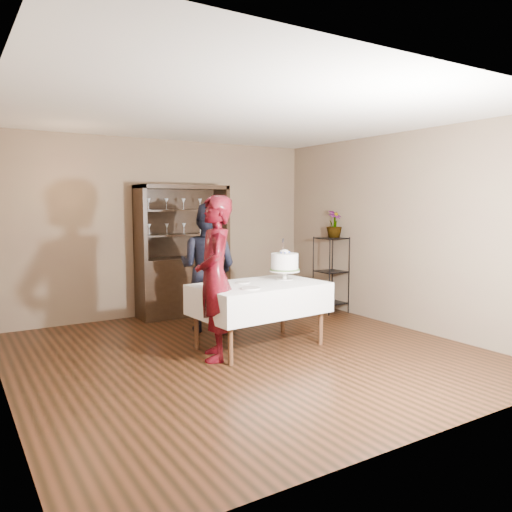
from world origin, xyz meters
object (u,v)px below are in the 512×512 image
(woman, at_px, (215,278))
(cake, at_px, (285,263))
(cake_table, at_px, (260,299))
(plant_etagere, at_px, (331,271))
(man, at_px, (208,268))
(potted_plant, at_px, (334,224))
(china_hutch, at_px, (183,272))

(woman, xyz_separation_m, cake, (1.09, 0.21, 0.07))
(cake_table, bearing_deg, plant_etagere, 27.73)
(plant_etagere, xyz_separation_m, cake_table, (-2.01, -1.06, -0.06))
(cake_table, xyz_separation_m, woman, (-0.66, -0.12, 0.32))
(woman, height_order, man, woman)
(woman, height_order, potted_plant, woman)
(china_hutch, xyz_separation_m, potted_plant, (2.11, -1.08, 0.74))
(plant_etagere, relative_size, man, 0.70)
(plant_etagere, relative_size, potted_plant, 2.81)
(potted_plant, bearing_deg, plant_etagere, 139.01)
(potted_plant, bearing_deg, man, 179.79)
(plant_etagere, bearing_deg, china_hutch, 153.17)
(china_hutch, height_order, man, china_hutch)
(woman, relative_size, man, 1.05)
(cake_table, relative_size, cake, 3.08)
(cake_table, xyz_separation_m, man, (-0.17, 1.04, 0.27))
(china_hutch, bearing_deg, man, -95.55)
(cake_table, bearing_deg, woman, -169.75)
(china_hutch, distance_m, potted_plant, 2.48)
(cake_table, relative_size, man, 0.93)
(cake, bearing_deg, woman, -169.05)
(woman, bearing_deg, man, 179.37)
(china_hutch, xyz_separation_m, man, (-0.10, -1.07, 0.20))
(cake, bearing_deg, cake_table, -167.96)
(china_hutch, bearing_deg, woman, -104.85)
(plant_etagere, xyz_separation_m, potted_plant, (0.03, -0.03, 0.75))
(cake_table, distance_m, woman, 0.74)
(potted_plant, bearing_deg, china_hutch, 152.94)
(man, distance_m, cake, 1.13)
(man, height_order, potted_plant, man)
(man, bearing_deg, plant_etagere, -126.48)
(cake_table, distance_m, man, 1.09)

